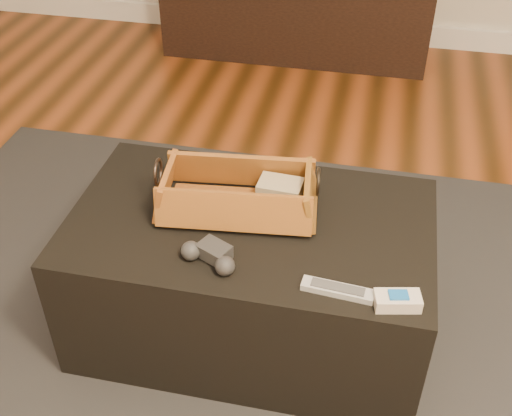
% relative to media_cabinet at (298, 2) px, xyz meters
% --- Properties ---
extents(baseboard, '(5.00, 0.04, 0.12)m').
position_rel_media_cabinet_xyz_m(baseboard, '(0.40, 0.22, -0.22)').
color(baseboard, white).
rests_on(baseboard, floor).
extents(media_cabinet, '(1.43, 0.45, 0.56)m').
position_rel_media_cabinet_xyz_m(media_cabinet, '(0.00, 0.00, 0.00)').
color(media_cabinet, black).
rests_on(media_cabinet, floor).
extents(area_rug, '(2.60, 2.00, 0.01)m').
position_rel_media_cabinet_xyz_m(area_rug, '(0.20, -2.12, -0.27)').
color(area_rug, black).
rests_on(area_rug, floor).
extents(ottoman, '(1.00, 0.60, 0.42)m').
position_rel_media_cabinet_xyz_m(ottoman, '(0.20, -2.07, -0.06)').
color(ottoman, black).
rests_on(ottoman, area_rug).
extents(tv_remote, '(0.24, 0.10, 0.02)m').
position_rel_media_cabinet_xyz_m(tv_remote, '(0.13, -2.05, 0.18)').
color(tv_remote, black).
rests_on(tv_remote, wicker_basket).
extents(cloth_bundle, '(0.13, 0.09, 0.07)m').
position_rel_media_cabinet_xyz_m(cloth_bundle, '(0.26, -1.99, 0.20)').
color(cloth_bundle, tan).
rests_on(cloth_bundle, wicker_basket).
extents(wicker_basket, '(0.46, 0.27, 0.15)m').
position_rel_media_cabinet_xyz_m(wicker_basket, '(0.15, -2.03, 0.20)').
color(wicker_basket, '#AB6726').
rests_on(wicker_basket, ottoman).
extents(game_controller, '(0.16, 0.12, 0.05)m').
position_rel_media_cabinet_xyz_m(game_controller, '(0.14, -2.26, 0.18)').
color(game_controller, '#272729').
rests_on(game_controller, ottoman).
extents(silver_remote, '(0.18, 0.06, 0.02)m').
position_rel_media_cabinet_xyz_m(silver_remote, '(0.46, -2.29, 0.16)').
color(silver_remote, '#B9BCC1').
rests_on(silver_remote, ottoman).
extents(cream_gadget, '(0.12, 0.08, 0.04)m').
position_rel_media_cabinet_xyz_m(cream_gadget, '(0.60, -2.31, 0.17)').
color(cream_gadget, beige).
rests_on(cream_gadget, ottoman).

